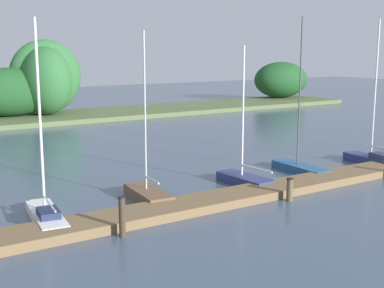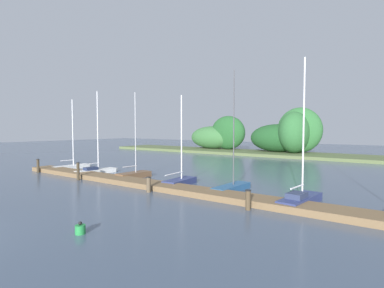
{
  "view_description": "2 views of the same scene",
  "coord_description": "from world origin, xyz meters",
  "px_view_note": "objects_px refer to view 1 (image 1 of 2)",
  "views": [
    {
      "loc": [
        -14.33,
        -3.46,
        6.19
      ],
      "look_at": [
        -3.27,
        13.6,
        2.44
      ],
      "focal_mm": 48.09,
      "sensor_mm": 36.0,
      "label": 1
    },
    {
      "loc": [
        13.45,
        -1.98,
        4.05
      ],
      "look_at": [
        2.21,
        13.46,
        3.03
      ],
      "focal_mm": 28.07,
      "sensor_mm": 36.0,
      "label": 2
    }
  ],
  "objects_px": {
    "sailboat_3": "(243,177)",
    "sailboat_5": "(373,158)",
    "sailboat_4": "(298,166)",
    "mooring_piling_2": "(290,190)",
    "sailboat_1": "(46,212)",
    "mooring_piling_1": "(122,217)",
    "sailboat_2": "(147,192)"
  },
  "relations": [
    {
      "from": "sailboat_3",
      "to": "sailboat_5",
      "type": "bearing_deg",
      "value": -98.23
    },
    {
      "from": "sailboat_5",
      "to": "sailboat_3",
      "type": "bearing_deg",
      "value": 91.88
    },
    {
      "from": "sailboat_1",
      "to": "sailboat_3",
      "type": "bearing_deg",
      "value": -81.53
    },
    {
      "from": "sailboat_3",
      "to": "sailboat_4",
      "type": "distance_m",
      "value": 3.96
    },
    {
      "from": "sailboat_2",
      "to": "sailboat_5",
      "type": "height_order",
      "value": "sailboat_5"
    },
    {
      "from": "sailboat_2",
      "to": "sailboat_5",
      "type": "bearing_deg",
      "value": -88.84
    },
    {
      "from": "sailboat_2",
      "to": "mooring_piling_2",
      "type": "relative_size",
      "value": 7.07
    },
    {
      "from": "sailboat_3",
      "to": "mooring_piling_2",
      "type": "bearing_deg",
      "value": 174.21
    },
    {
      "from": "sailboat_1",
      "to": "mooring_piling_2",
      "type": "bearing_deg",
      "value": -100.65
    },
    {
      "from": "mooring_piling_2",
      "to": "sailboat_5",
      "type": "bearing_deg",
      "value": 16.65
    },
    {
      "from": "sailboat_5",
      "to": "mooring_piling_2",
      "type": "relative_size",
      "value": 7.9
    },
    {
      "from": "sailboat_3",
      "to": "sailboat_4",
      "type": "relative_size",
      "value": 0.82
    },
    {
      "from": "sailboat_1",
      "to": "sailboat_5",
      "type": "distance_m",
      "value": 17.92
    },
    {
      "from": "sailboat_2",
      "to": "mooring_piling_2",
      "type": "xyz_separation_m",
      "value": [
        4.85,
        -3.4,
        0.18
      ]
    },
    {
      "from": "mooring_piling_2",
      "to": "sailboat_4",
      "type": "bearing_deg",
      "value": 41.83
    },
    {
      "from": "sailboat_2",
      "to": "sailboat_3",
      "type": "height_order",
      "value": "sailboat_2"
    },
    {
      "from": "sailboat_3",
      "to": "sailboat_4",
      "type": "bearing_deg",
      "value": -88.2
    },
    {
      "from": "sailboat_2",
      "to": "mooring_piling_2",
      "type": "height_order",
      "value": "sailboat_2"
    },
    {
      "from": "mooring_piling_1",
      "to": "mooring_piling_2",
      "type": "xyz_separation_m",
      "value": [
        7.59,
        0.0,
        -0.21
      ]
    },
    {
      "from": "sailboat_4",
      "to": "mooring_piling_2",
      "type": "height_order",
      "value": "sailboat_4"
    },
    {
      "from": "sailboat_5",
      "to": "mooring_piling_2",
      "type": "distance_m",
      "value": 9.04
    },
    {
      "from": "sailboat_5",
      "to": "sailboat_1",
      "type": "bearing_deg",
      "value": 94.78
    },
    {
      "from": "sailboat_3",
      "to": "sailboat_5",
      "type": "xyz_separation_m",
      "value": [
        8.57,
        -0.6,
        0.04
      ]
    },
    {
      "from": "sailboat_5",
      "to": "mooring_piling_1",
      "type": "xyz_separation_m",
      "value": [
        -16.25,
        -2.59,
        0.34
      ]
    },
    {
      "from": "sailboat_2",
      "to": "sailboat_4",
      "type": "distance_m",
      "value": 8.88
    },
    {
      "from": "sailboat_2",
      "to": "sailboat_5",
      "type": "distance_m",
      "value": 13.53
    },
    {
      "from": "sailboat_4",
      "to": "mooring_piling_1",
      "type": "relative_size",
      "value": 5.59
    },
    {
      "from": "sailboat_4",
      "to": "mooring_piling_1",
      "type": "xyz_separation_m",
      "value": [
        -11.62,
        -3.6,
        0.39
      ]
    },
    {
      "from": "sailboat_4",
      "to": "sailboat_5",
      "type": "height_order",
      "value": "sailboat_4"
    },
    {
      "from": "sailboat_1",
      "to": "sailboat_4",
      "type": "distance_m",
      "value": 13.31
    },
    {
      "from": "sailboat_5",
      "to": "sailboat_4",
      "type": "bearing_deg",
      "value": 83.52
    },
    {
      "from": "sailboat_1",
      "to": "sailboat_4",
      "type": "height_order",
      "value": "sailboat_4"
    }
  ]
}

